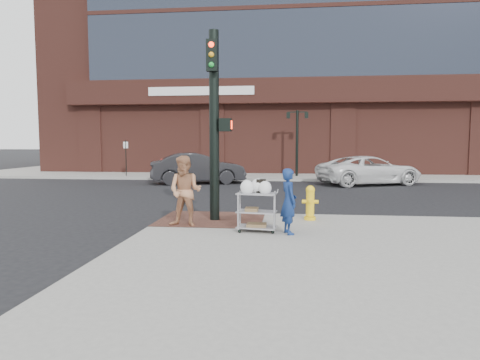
# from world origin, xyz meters

# --- Properties ---
(ground) EXTENTS (220.00, 220.00, 0.00)m
(ground) POSITION_xyz_m (0.00, 0.00, 0.00)
(ground) COLOR black
(ground) RESTS_ON ground
(sidewalk_far) EXTENTS (65.00, 36.00, 0.15)m
(sidewalk_far) POSITION_xyz_m (12.50, 32.00, 0.07)
(sidewalk_far) COLOR gray
(sidewalk_far) RESTS_ON ground
(brick_curb_ramp) EXTENTS (2.80, 2.40, 0.01)m
(brick_curb_ramp) POSITION_xyz_m (-0.60, 0.90, 0.16)
(brick_curb_ramp) COLOR #4A2E23
(brick_curb_ramp) RESTS_ON sidewalk_near
(bank_building) EXTENTS (42.00, 26.00, 28.00)m
(bank_building) POSITION_xyz_m (5.00, 31.00, 14.15)
(bank_building) COLOR #5A2C23
(bank_building) RESTS_ON sidewalk_far
(lamp_post) EXTENTS (1.32, 0.22, 4.00)m
(lamp_post) POSITION_xyz_m (2.00, 16.00, 2.62)
(lamp_post) COLOR black
(lamp_post) RESTS_ON sidewalk_far
(parking_sign) EXTENTS (0.05, 0.05, 2.20)m
(parking_sign) POSITION_xyz_m (-8.50, 15.00, 1.25)
(parking_sign) COLOR black
(parking_sign) RESTS_ON sidewalk_far
(traffic_signal_pole) EXTENTS (0.61, 0.51, 5.00)m
(traffic_signal_pole) POSITION_xyz_m (-0.48, 0.77, 2.83)
(traffic_signal_pole) COLOR black
(traffic_signal_pole) RESTS_ON sidewalk_near
(woman_blue) EXTENTS (0.53, 0.64, 1.51)m
(woman_blue) POSITION_xyz_m (1.48, -0.73, 0.90)
(woman_blue) COLOR navy
(woman_blue) RESTS_ON sidewalk_near
(pedestrian_tan) EXTENTS (0.94, 0.78, 1.76)m
(pedestrian_tan) POSITION_xyz_m (-1.08, -0.13, 1.03)
(pedestrian_tan) COLOR #B57B55
(pedestrian_tan) RESTS_ON sidewalk_near
(sedan_dark) EXTENTS (5.33, 3.22, 1.66)m
(sedan_dark) POSITION_xyz_m (-3.38, 12.14, 0.83)
(sedan_dark) COLOR black
(sedan_dark) RESTS_ON ground
(minivan_white) EXTENTS (5.98, 4.36, 1.51)m
(minivan_white) POSITION_xyz_m (5.71, 12.53, 0.76)
(minivan_white) COLOR white
(minivan_white) RESTS_ON ground
(utility_cart) EXTENTS (0.96, 0.63, 1.24)m
(utility_cart) POSITION_xyz_m (0.74, -0.58, 0.71)
(utility_cart) COLOR gray
(utility_cart) RESTS_ON sidewalk_near
(fire_hydrant) EXTENTS (0.44, 0.31, 0.94)m
(fire_hydrant) POSITION_xyz_m (2.06, 1.10, 0.63)
(fire_hydrant) COLOR yellow
(fire_hydrant) RESTS_ON sidewalk_near
(newsbox_red) EXTENTS (0.51, 0.47, 1.06)m
(newsbox_red) POSITION_xyz_m (-6.02, 14.91, 0.68)
(newsbox_red) COLOR red
(newsbox_red) RESTS_ON sidewalk_far
(newsbox_yellow) EXTENTS (0.59, 0.56, 1.10)m
(newsbox_yellow) POSITION_xyz_m (-5.08, 15.38, 0.70)
(newsbox_yellow) COLOR #CDCB16
(newsbox_yellow) RESTS_ON sidewalk_far
(newsbox_blue) EXTENTS (0.57, 0.55, 1.09)m
(newsbox_blue) POSITION_xyz_m (-5.06, 15.52, 0.69)
(newsbox_blue) COLOR #1B44B3
(newsbox_blue) RESTS_ON sidewalk_far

